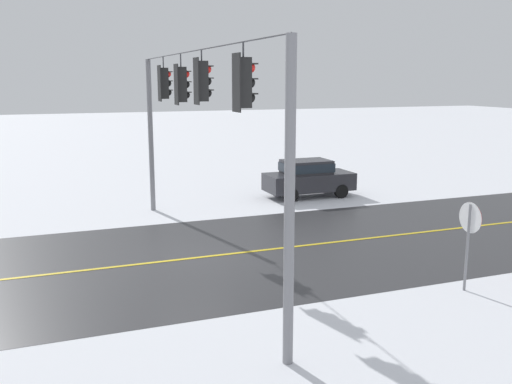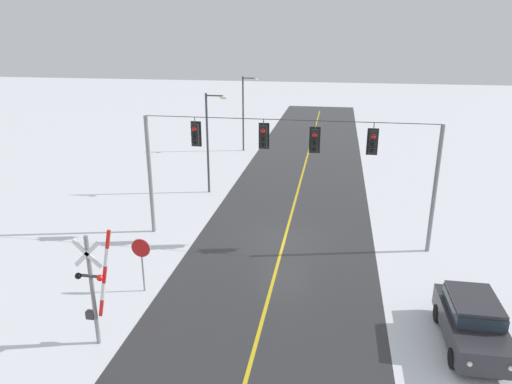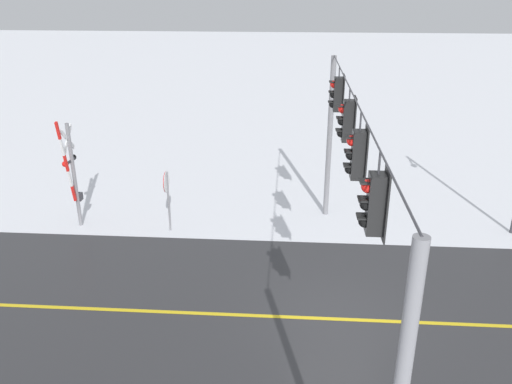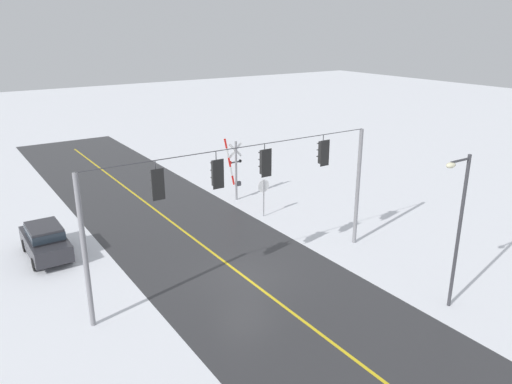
{
  "view_description": "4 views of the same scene",
  "coord_description": "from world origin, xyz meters",
  "px_view_note": "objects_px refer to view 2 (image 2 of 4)",
  "views": [
    {
      "loc": [
        -16.26,
        4.16,
        5.41
      ],
      "look_at": [
        -2.46,
        -1.06,
        2.46
      ],
      "focal_mm": 39.67,
      "sensor_mm": 36.0,
      "label": 1
    },
    {
      "loc": [
        2.31,
        -21.91,
        10.12
      ],
      "look_at": [
        -1.21,
        -1.48,
        3.05
      ],
      "focal_mm": 33.09,
      "sensor_mm": 36.0,
      "label": 2
    },
    {
      "loc": [
        12.18,
        -1.45,
        8.83
      ],
      "look_at": [
        -3.17,
        -2.52,
        2.45
      ],
      "focal_mm": 36.71,
      "sensor_mm": 36.0,
      "label": 3
    },
    {
      "loc": [
        10.92,
        17.41,
        11.12
      ],
      "look_at": [
        -2.52,
        -2.81,
        2.91
      ],
      "focal_mm": 34.73,
      "sensor_mm": 36.0,
      "label": 4
    }
  ],
  "objects_px": {
    "parked_car_charcoal": "(472,320)",
    "streetlamp_near": "(210,134)",
    "railroad_crossing": "(93,286)",
    "streetlamp_far": "(245,107)",
    "stop_sign": "(141,253)"
  },
  "relations": [
    {
      "from": "parked_car_charcoal",
      "to": "streetlamp_near",
      "type": "height_order",
      "value": "streetlamp_near"
    },
    {
      "from": "railroad_crossing",
      "to": "streetlamp_near",
      "type": "bearing_deg",
      "value": 91.18
    },
    {
      "from": "railroad_crossing",
      "to": "parked_car_charcoal",
      "type": "xyz_separation_m",
      "value": [
        12.42,
        2.12,
        -1.28
      ]
    },
    {
      "from": "railroad_crossing",
      "to": "streetlamp_far",
      "type": "height_order",
      "value": "streetlamp_far"
    },
    {
      "from": "streetlamp_near",
      "to": "streetlamp_far",
      "type": "xyz_separation_m",
      "value": [
        0.0,
        11.73,
        0.0
      ]
    },
    {
      "from": "parked_car_charcoal",
      "to": "streetlamp_near",
      "type": "relative_size",
      "value": 0.65
    },
    {
      "from": "parked_car_charcoal",
      "to": "streetlamp_far",
      "type": "relative_size",
      "value": 0.65
    },
    {
      "from": "parked_car_charcoal",
      "to": "railroad_crossing",
      "type": "bearing_deg",
      "value": -170.33
    },
    {
      "from": "stop_sign",
      "to": "railroad_crossing",
      "type": "distance_m",
      "value": 3.56
    },
    {
      "from": "stop_sign",
      "to": "streetlamp_far",
      "type": "relative_size",
      "value": 0.36
    },
    {
      "from": "railroad_crossing",
      "to": "streetlamp_far",
      "type": "xyz_separation_m",
      "value": [
        -0.33,
        27.95,
        1.68
      ]
    },
    {
      "from": "stop_sign",
      "to": "streetlamp_near",
      "type": "height_order",
      "value": "streetlamp_near"
    },
    {
      "from": "railroad_crossing",
      "to": "parked_car_charcoal",
      "type": "relative_size",
      "value": 1.02
    },
    {
      "from": "stop_sign",
      "to": "streetlamp_far",
      "type": "xyz_separation_m",
      "value": [
        -0.48,
        24.44,
        2.2
      ]
    },
    {
      "from": "railroad_crossing",
      "to": "stop_sign",
      "type": "bearing_deg",
      "value": 87.68
    }
  ]
}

